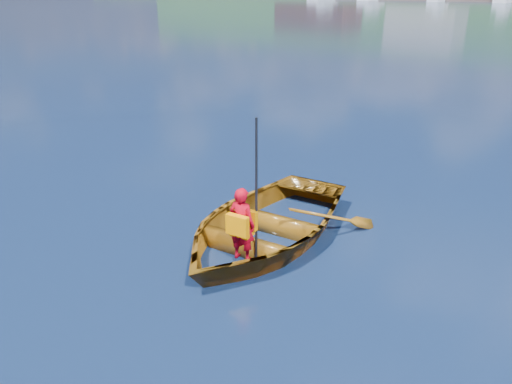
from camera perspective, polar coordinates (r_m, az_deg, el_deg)
The scene contains 3 objects.
ground at distance 8.87m, azimuth -1.57°, elevation -3.07°, with size 600.00×600.00×0.00m.
rowboat at distance 8.09m, azimuth 0.97°, elevation -3.61°, with size 3.16×4.21×0.83m.
child_paddler at distance 7.15m, azimuth -1.59°, elevation -3.65°, with size 0.43×0.36×2.11m.
Camera 1 is at (4.87, -6.36, 3.82)m, focal length 35.00 mm.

